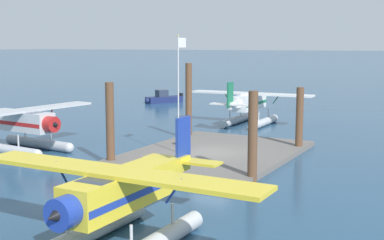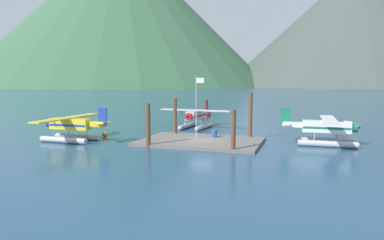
# 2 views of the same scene
# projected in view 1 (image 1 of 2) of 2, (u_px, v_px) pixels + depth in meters

# --- Properties ---
(ground_plane) EXTENTS (1200.00, 1200.00, 0.00)m
(ground_plane) POSITION_uv_depth(u_px,v_px,m) (211.00, 157.00, 31.34)
(ground_plane) COLOR navy
(dock_platform) EXTENTS (12.89, 8.89, 0.30)m
(dock_platform) POSITION_uv_depth(u_px,v_px,m) (211.00, 155.00, 31.32)
(dock_platform) COLOR #66605B
(dock_platform) RESTS_ON ground
(piling_near_left) EXTENTS (0.46, 0.46, 4.46)m
(piling_near_left) POSITION_uv_depth(u_px,v_px,m) (253.00, 137.00, 25.30)
(piling_near_left) COLOR brown
(piling_near_left) RESTS_ON ground
(piling_near_right) EXTENTS (0.46, 0.46, 4.01)m
(piling_near_right) POSITION_uv_depth(u_px,v_px,m) (299.00, 119.00, 32.97)
(piling_near_right) COLOR brown
(piling_near_right) RESTS_ON ground
(piling_far_left) EXTENTS (0.46, 0.46, 4.61)m
(piling_far_left) POSITION_uv_depth(u_px,v_px,m) (110.00, 124.00, 28.92)
(piling_far_left) COLOR brown
(piling_far_left) RESTS_ON ground
(piling_far_right) EXTENTS (0.45, 0.45, 5.37)m
(piling_far_right) POSITION_uv_depth(u_px,v_px,m) (189.00, 101.00, 36.97)
(piling_far_right) COLOR brown
(piling_far_right) RESTS_ON ground
(flagpole) EXTENTS (0.95, 0.10, 6.90)m
(flagpole) POSITION_uv_depth(u_px,v_px,m) (179.00, 81.00, 30.63)
(flagpole) COLOR silver
(flagpole) RESTS_ON dock_platform
(fuel_drum) EXTENTS (0.62, 0.62, 0.88)m
(fuel_drum) POSITION_uv_depth(u_px,v_px,m) (184.00, 139.00, 33.12)
(fuel_drum) COLOR #1E4C99
(fuel_drum) RESTS_ON dock_platform
(mooring_buoy) EXTENTS (0.64, 0.64, 0.64)m
(mooring_buoy) POSITION_uv_depth(u_px,v_px,m) (65.00, 206.00, 20.79)
(mooring_buoy) COLOR orange
(mooring_buoy) RESTS_ON ground
(seaplane_yellow_port_aft) EXTENTS (7.98, 10.41, 3.84)m
(seaplane_yellow_port_aft) POSITION_uv_depth(u_px,v_px,m) (120.00, 201.00, 17.13)
(seaplane_yellow_port_aft) COLOR #B7BABF
(seaplane_yellow_port_aft) RESTS_ON ground
(seaplane_silver_bow_left) EXTENTS (10.48, 7.97, 3.84)m
(seaplane_silver_bow_left) POSITION_uv_depth(u_px,v_px,m) (22.00, 127.00, 32.78)
(seaplane_silver_bow_left) COLOR #B7BABF
(seaplane_silver_bow_left) RESTS_ON ground
(seaplane_white_stbd_fwd) EXTENTS (7.98, 10.43, 3.84)m
(seaplane_white_stbd_fwd) POSITION_uv_depth(u_px,v_px,m) (250.00, 106.00, 43.64)
(seaplane_white_stbd_fwd) COLOR #B7BABF
(seaplane_white_stbd_fwd) RESTS_ON ground
(boat_navy_open_east) EXTENTS (4.37, 3.45, 1.50)m
(boat_navy_open_east) POSITION_uv_depth(u_px,v_px,m) (163.00, 98.00, 60.82)
(boat_navy_open_east) COLOR navy
(boat_navy_open_east) RESTS_ON ground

